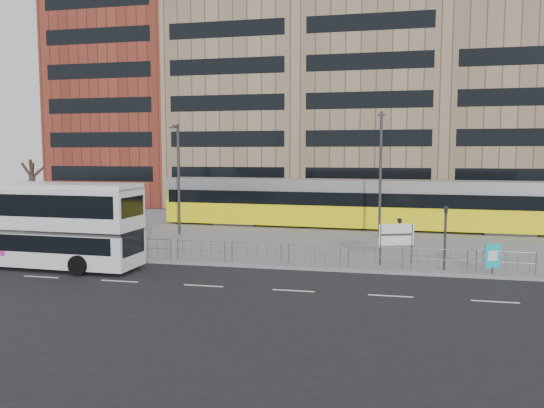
% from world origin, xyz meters
% --- Properties ---
extents(ground, '(120.00, 120.00, 0.00)m').
position_xyz_m(ground, '(0.00, 0.00, 0.00)').
color(ground, black).
rests_on(ground, ground).
extents(plaza, '(64.00, 24.00, 0.15)m').
position_xyz_m(plaza, '(0.00, 12.00, 0.07)').
color(plaza, slate).
rests_on(plaza, ground).
extents(kerb, '(64.00, 0.25, 0.17)m').
position_xyz_m(kerb, '(0.00, 0.05, 0.07)').
color(kerb, gray).
rests_on(kerb, ground).
extents(building_row, '(70.40, 18.40, 31.20)m').
position_xyz_m(building_row, '(1.55, 34.27, 12.91)').
color(building_row, maroon).
rests_on(building_row, ground).
extents(pedestrian_barrier, '(32.07, 0.07, 1.10)m').
position_xyz_m(pedestrian_barrier, '(2.00, 0.50, 0.98)').
color(pedestrian_barrier, gray).
rests_on(pedestrian_barrier, plaza).
extents(road_markings, '(62.00, 0.12, 0.01)m').
position_xyz_m(road_markings, '(1.00, -4.00, 0.01)').
color(road_markings, white).
rests_on(road_markings, ground).
extents(double_decker_bus, '(10.83, 3.07, 4.30)m').
position_xyz_m(double_decker_bus, '(-11.54, -2.00, 2.32)').
color(double_decker_bus, white).
rests_on(double_decker_bus, ground).
extents(tram, '(31.11, 4.28, 3.65)m').
position_xyz_m(tram, '(4.25, 14.47, 1.98)').
color(tram, '#FFEB0D').
rests_on(tram, plaza).
extents(station_sign, '(1.74, 0.67, 2.09)m').
position_xyz_m(station_sign, '(6.31, 1.54, 1.60)').
color(station_sign, '#2D2D30').
rests_on(station_sign, plaza).
extents(ad_panel, '(0.73, 0.35, 1.44)m').
position_xyz_m(ad_panel, '(10.70, 0.40, 0.99)').
color(ad_panel, '#2D2D30').
rests_on(ad_panel, plaza).
extents(pedestrian, '(0.58, 0.71, 1.67)m').
position_xyz_m(pedestrian, '(6.68, 7.48, 0.99)').
color(pedestrian, black).
rests_on(pedestrian, plaza).
extents(traffic_light_west, '(0.23, 0.25, 3.10)m').
position_xyz_m(traffic_light_west, '(-9.45, 0.50, 2.12)').
color(traffic_light_west, '#2D2D30').
rests_on(traffic_light_west, plaza).
extents(traffic_light_east, '(0.19, 0.22, 3.10)m').
position_xyz_m(traffic_light_east, '(8.58, 0.82, 2.12)').
color(traffic_light_east, '#2D2D30').
rests_on(traffic_light_east, plaza).
extents(lamp_post_west, '(0.45, 1.04, 7.64)m').
position_xyz_m(lamp_post_west, '(-8.25, 8.74, 4.34)').
color(lamp_post_west, '#2D2D30').
rests_on(lamp_post_west, plaza).
extents(lamp_post_east, '(0.45, 1.04, 8.38)m').
position_xyz_m(lamp_post_east, '(5.40, 10.42, 4.71)').
color(lamp_post_east, '#2D2D30').
rests_on(lamp_post_east, plaza).
extents(bare_tree, '(4.23, 4.23, 7.25)m').
position_xyz_m(bare_tree, '(-18.58, 7.29, 5.46)').
color(bare_tree, '#2D2019').
rests_on(bare_tree, plaza).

